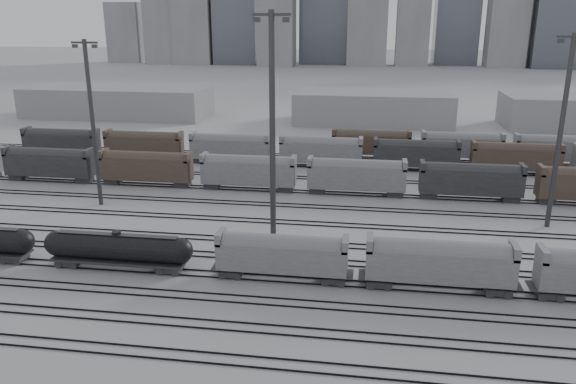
# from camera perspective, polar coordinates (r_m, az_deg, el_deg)

# --- Properties ---
(ground) EXTENTS (900.00, 900.00, 0.00)m
(ground) POSITION_cam_1_polar(r_m,az_deg,el_deg) (58.96, -2.14, -9.20)
(ground) COLOR #B9BABF
(ground) RESTS_ON ground
(tracks) EXTENTS (220.00, 71.50, 0.16)m
(tracks) POSITION_cam_1_polar(r_m,az_deg,el_deg) (74.77, 0.35, -3.22)
(tracks) COLOR black
(tracks) RESTS_ON ground
(tank_car_b) EXTENTS (16.83, 2.81, 4.16)m
(tank_car_b) POSITION_cam_1_polar(r_m,az_deg,el_deg) (63.80, -16.89, -5.48)
(tank_car_b) COLOR black
(tank_car_b) RESTS_ON ground
(hopper_car_a) EXTENTS (13.64, 2.71, 4.88)m
(hopper_car_a) POSITION_cam_1_polar(r_m,az_deg,el_deg) (58.35, -0.62, -6.22)
(hopper_car_a) COLOR black
(hopper_car_a) RESTS_ON ground
(hopper_car_b) EXTENTS (14.59, 2.90, 5.22)m
(hopper_car_b) POSITION_cam_1_polar(r_m,az_deg,el_deg) (58.07, 15.14, -6.75)
(hopper_car_b) COLOR black
(hopper_car_b) RESTS_ON ground
(light_mast_b) EXTENTS (3.77, 0.60, 23.54)m
(light_mast_b) POSITION_cam_1_polar(r_m,az_deg,el_deg) (84.15, -19.25, 6.90)
(light_mast_b) COLOR #363639
(light_mast_b) RESTS_ON ground
(light_mast_c) EXTENTS (4.34, 0.70, 27.15)m
(light_mast_c) POSITION_cam_1_polar(r_m,az_deg,el_deg) (65.30, -1.60, 6.80)
(light_mast_c) COLOR #363639
(light_mast_c) RESTS_ON ground
(light_mast_d) EXTENTS (3.94, 0.63, 24.61)m
(light_mast_d) POSITION_cam_1_polar(r_m,az_deg,el_deg) (78.24, 26.00, 5.82)
(light_mast_d) COLOR #363639
(light_mast_d) RESTS_ON ground
(bg_string_near) EXTENTS (151.00, 3.00, 5.60)m
(bg_string_near) POSITION_cam_1_polar(r_m,az_deg,el_deg) (87.05, 6.96, 1.52)
(bg_string_near) COLOR gray
(bg_string_near) RESTS_ON ground
(bg_string_mid) EXTENTS (151.00, 3.00, 5.60)m
(bg_string_mid) POSITION_cam_1_polar(r_m,az_deg,el_deg) (102.83, 12.86, 3.66)
(bg_string_mid) COLOR black
(bg_string_mid) RESTS_ON ground
(bg_string_far) EXTENTS (66.00, 3.00, 5.60)m
(bg_string_far) POSITION_cam_1_polar(r_m,az_deg,el_deg) (113.21, 21.47, 4.12)
(bg_string_far) COLOR #4D3D30
(bg_string_far) RESTS_ON ground
(warehouse_left) EXTENTS (50.00, 18.00, 8.00)m
(warehouse_left) POSITION_cam_1_polar(r_m,az_deg,el_deg) (164.18, -16.92, 8.77)
(warehouse_left) COLOR gray
(warehouse_left) RESTS_ON ground
(warehouse_mid) EXTENTS (40.00, 18.00, 8.00)m
(warehouse_mid) POSITION_cam_1_polar(r_m,az_deg,el_deg) (148.47, 8.61, 8.48)
(warehouse_mid) COLOR gray
(warehouse_mid) RESTS_ON ground
(skyline) EXTENTS (316.00, 22.40, 95.00)m
(skyline) POSITION_cam_1_polar(r_m,az_deg,el_deg) (331.90, 9.26, 18.56)
(skyline) COLOR #9B9B9E
(skyline) RESTS_ON ground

